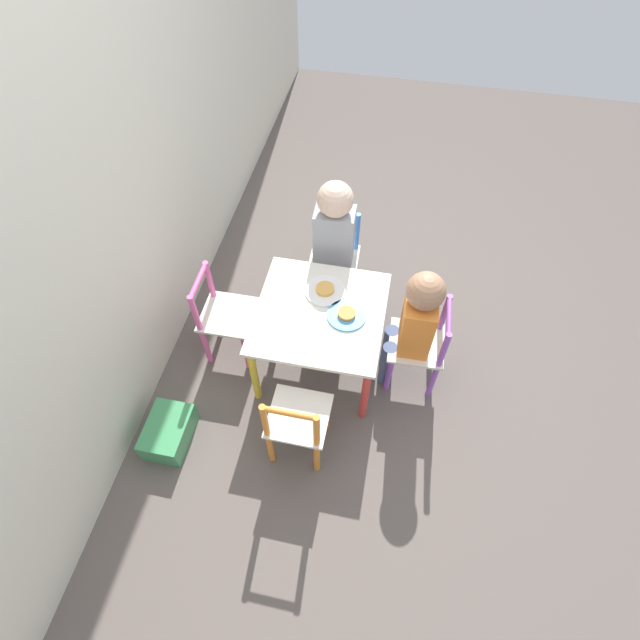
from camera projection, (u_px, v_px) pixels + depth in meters
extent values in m
plane|color=#5B514C|center=(320.00, 361.00, 2.65)|extent=(6.00, 6.00, 0.00)
cube|color=beige|center=(84.00, 119.00, 1.70)|extent=(6.00, 0.06, 2.60)
cube|color=silver|center=(320.00, 313.00, 2.31)|extent=(0.60, 0.60, 0.02)
cylinder|color=#DB3D38|center=(365.00, 395.00, 2.30)|extent=(0.04, 0.04, 0.41)
cylinder|color=teal|center=(379.00, 306.00, 2.61)|extent=(0.04, 0.04, 0.41)
cylinder|color=yellow|center=(254.00, 375.00, 2.36)|extent=(0.04, 0.04, 0.41)
cylinder|color=green|center=(281.00, 291.00, 2.67)|extent=(0.04, 0.04, 0.41)
cube|color=silver|center=(416.00, 343.00, 2.37)|extent=(0.27, 0.27, 0.02)
cylinder|color=#8E51BC|center=(392.00, 339.00, 2.56)|extent=(0.03, 0.03, 0.28)
cylinder|color=#8E51BC|center=(389.00, 374.00, 2.44)|extent=(0.03, 0.03, 0.28)
cylinder|color=#8E51BC|center=(434.00, 345.00, 2.54)|extent=(0.03, 0.03, 0.28)
cylinder|color=#8E51BC|center=(432.00, 381.00, 2.42)|extent=(0.03, 0.03, 0.28)
cylinder|color=#8E51BC|center=(444.00, 313.00, 2.33)|extent=(0.03, 0.03, 0.26)
cylinder|color=#8E51BC|center=(443.00, 351.00, 2.20)|extent=(0.03, 0.03, 0.26)
cylinder|color=#8E51BC|center=(449.00, 316.00, 2.17)|extent=(0.21, 0.03, 0.02)
cube|color=silver|center=(334.00, 260.00, 2.69)|extent=(0.27, 0.27, 0.02)
cylinder|color=#387AD1|center=(312.00, 290.00, 2.76)|extent=(0.03, 0.03, 0.28)
cylinder|color=#387AD1|center=(350.00, 295.00, 2.74)|extent=(0.03, 0.03, 0.28)
cylinder|color=#387AD1|center=(318.00, 262.00, 2.88)|extent=(0.03, 0.03, 0.28)
cylinder|color=#387AD1|center=(354.00, 267.00, 2.86)|extent=(0.03, 0.03, 0.28)
cylinder|color=#387AD1|center=(318.00, 228.00, 2.67)|extent=(0.03, 0.03, 0.26)
cylinder|color=#387AD1|center=(357.00, 233.00, 2.65)|extent=(0.03, 0.03, 0.26)
cylinder|color=#387AD1|center=(338.00, 214.00, 2.57)|extent=(0.03, 0.21, 0.02)
cube|color=silver|center=(298.00, 416.00, 2.15)|extent=(0.26, 0.26, 0.02)
cylinder|color=orange|center=(326.00, 413.00, 2.31)|extent=(0.03, 0.03, 0.28)
cylinder|color=orange|center=(282.00, 405.00, 2.34)|extent=(0.03, 0.03, 0.28)
cylinder|color=orange|center=(317.00, 457.00, 2.19)|extent=(0.03, 0.03, 0.28)
cylinder|color=orange|center=(270.00, 447.00, 2.22)|extent=(0.03, 0.03, 0.28)
cylinder|color=orange|center=(317.00, 431.00, 1.98)|extent=(0.03, 0.03, 0.26)
cylinder|color=orange|center=(265.00, 421.00, 2.00)|extent=(0.03, 0.03, 0.26)
cylinder|color=orange|center=(289.00, 413.00, 1.90)|extent=(0.03, 0.21, 0.02)
cube|color=silver|center=(228.00, 315.00, 2.47)|extent=(0.26, 0.26, 0.02)
cylinder|color=#E5599E|center=(246.00, 352.00, 2.51)|extent=(0.03, 0.03, 0.28)
cylinder|color=#E5599E|center=(257.00, 319.00, 2.64)|extent=(0.03, 0.03, 0.28)
cylinder|color=#E5599E|center=(206.00, 346.00, 2.54)|extent=(0.03, 0.03, 0.28)
cylinder|color=#E5599E|center=(219.00, 313.00, 2.66)|extent=(0.03, 0.03, 0.28)
cylinder|color=#E5599E|center=(195.00, 314.00, 2.32)|extent=(0.03, 0.03, 0.26)
cylinder|color=#E5599E|center=(210.00, 280.00, 2.45)|extent=(0.03, 0.03, 0.26)
cylinder|color=#E5599E|center=(198.00, 281.00, 2.29)|extent=(0.21, 0.03, 0.02)
cylinder|color=#4C608E|center=(389.00, 347.00, 2.52)|extent=(0.07, 0.07, 0.29)
cylinder|color=#4C608E|center=(387.00, 364.00, 2.47)|extent=(0.07, 0.07, 0.29)
cube|color=orange|center=(417.00, 323.00, 2.25)|extent=(0.20, 0.15, 0.30)
sphere|color=#A37556|center=(426.00, 291.00, 2.07)|extent=(0.17, 0.17, 0.17)
cylinder|color=#4C608E|center=(321.00, 292.00, 2.74)|extent=(0.07, 0.07, 0.29)
cylinder|color=#4C608E|center=(339.00, 295.00, 2.73)|extent=(0.07, 0.07, 0.29)
cube|color=#999EA8|center=(334.00, 238.00, 2.53)|extent=(0.15, 0.20, 0.35)
sphere|color=beige|center=(335.00, 199.00, 2.33)|extent=(0.17, 0.17, 0.17)
cylinder|color=#4C9EE0|center=(347.00, 315.00, 2.29)|extent=(0.18, 0.18, 0.01)
cylinder|color=#D6843D|center=(347.00, 313.00, 2.27)|extent=(0.08, 0.08, 0.02)
cylinder|color=white|center=(325.00, 291.00, 2.37)|extent=(0.19, 0.19, 0.01)
cylinder|color=gold|center=(325.00, 289.00, 2.36)|extent=(0.09, 0.09, 0.02)
cube|color=#3D8E56|center=(168.00, 432.00, 2.34)|extent=(0.26, 0.19, 0.13)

